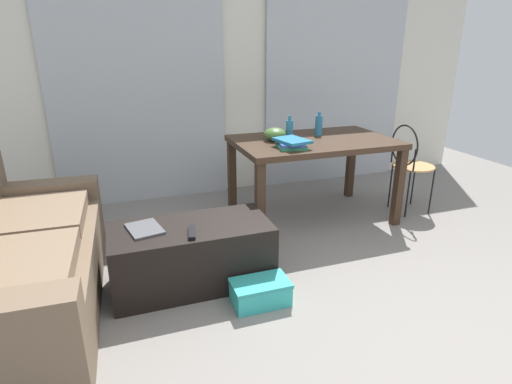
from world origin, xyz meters
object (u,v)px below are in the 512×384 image
(magazine, at_px, (145,229))
(bottle_near, at_px, (289,128))
(craft_table, at_px, (314,149))
(wire_chair, at_px, (409,159))
(tv_remote_primary, at_px, (192,232))
(coffee_table, at_px, (192,254))
(shoebox, at_px, (260,292))
(bowl, at_px, (275,134))
(couch, at_px, (12,265))
(bottle_far, at_px, (319,125))
(book_stack, at_px, (291,143))

(magazine, bearing_deg, bottle_near, 20.10)
(magazine, bearing_deg, craft_table, 12.94)
(wire_chair, xyz_separation_m, tv_remote_primary, (-2.21, -0.71, -0.10))
(coffee_table, bearing_deg, magazine, 173.05)
(craft_table, xyz_separation_m, shoebox, (-0.92, -1.13, -0.58))
(wire_chair, height_order, bowl, bowl)
(magazine, bearing_deg, coffee_table, -18.64)
(coffee_table, bearing_deg, bowl, 41.70)
(craft_table, distance_m, tv_remote_primary, 1.57)
(shoebox, bearing_deg, craft_table, 50.99)
(couch, bearing_deg, bottle_far, 18.83)
(tv_remote_primary, bearing_deg, bottle_far, 46.38)
(couch, bearing_deg, shoebox, -17.22)
(wire_chair, distance_m, book_stack, 1.27)
(bottle_near, relative_size, bottle_far, 0.92)
(couch, distance_m, coffee_table, 1.08)
(coffee_table, bearing_deg, shoebox, -47.43)
(wire_chair, xyz_separation_m, bottle_far, (-0.81, 0.31, 0.31))
(book_stack, distance_m, magazine, 1.38)
(bottle_near, xyz_separation_m, bottle_far, (0.30, 0.01, 0.01))
(craft_table, height_order, magazine, craft_table)
(wire_chair, height_order, bottle_far, bottle_far)
(coffee_table, xyz_separation_m, tv_remote_primary, (-0.02, -0.13, 0.22))
(bowl, distance_m, book_stack, 0.30)
(wire_chair, relative_size, bottle_far, 3.99)
(magazine, bearing_deg, book_stack, 9.89)
(wire_chair, xyz_separation_m, bowl, (-1.27, 0.24, 0.28))
(craft_table, relative_size, bottle_far, 6.53)
(craft_table, distance_m, wire_chair, 0.95)
(wire_chair, bearing_deg, bowl, 169.48)
(wire_chair, relative_size, book_stack, 2.66)
(couch, xyz_separation_m, bowl, (1.99, 0.76, 0.50))
(bottle_near, relative_size, book_stack, 0.62)
(bottle_far, bearing_deg, couch, -161.17)
(bottle_far, height_order, bowl, bottle_far)
(couch, distance_m, book_stack, 2.13)
(bottle_near, distance_m, magazine, 1.67)
(bottle_near, xyz_separation_m, bowl, (-0.17, -0.07, -0.03))
(bowl, bearing_deg, bottle_far, 8.96)
(wire_chair, height_order, tv_remote_primary, wire_chair)
(craft_table, bearing_deg, shoebox, -129.01)
(wire_chair, height_order, bottle_near, bottle_near)
(couch, height_order, shoebox, couch)
(coffee_table, distance_m, craft_table, 1.54)
(magazine, bearing_deg, bowl, 21.32)
(coffee_table, height_order, wire_chair, wire_chair)
(tv_remote_primary, distance_m, shoebox, 0.57)
(book_stack, height_order, magazine, book_stack)
(wire_chair, distance_m, magazine, 2.54)
(coffee_table, relative_size, craft_table, 0.75)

